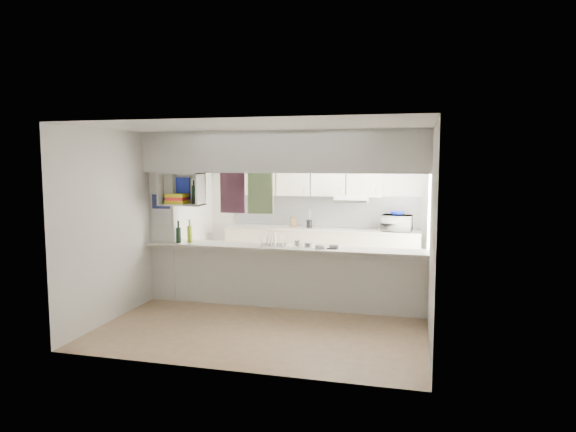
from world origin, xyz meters
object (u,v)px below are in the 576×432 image
(microwave, at_px, (397,223))
(bowl, at_px, (397,213))
(wine_bottles, at_px, (184,234))
(dish_rack, at_px, (273,240))

(microwave, xyz_separation_m, bowl, (0.00, 0.01, 0.18))
(microwave, distance_m, wine_bottles, 3.78)
(microwave, bearing_deg, dish_rack, 57.64)
(dish_rack, relative_size, wine_bottles, 1.22)
(wine_bottles, bearing_deg, microwave, 34.16)
(microwave, height_order, dish_rack, microwave)
(bowl, distance_m, wine_bottles, 3.79)
(wine_bottles, bearing_deg, dish_rack, 2.86)
(bowl, bearing_deg, dish_rack, -129.95)
(microwave, bearing_deg, bowl, -113.10)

